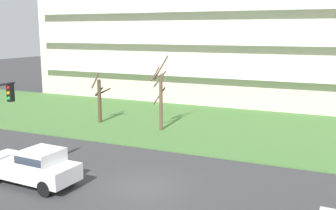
{
  "coord_description": "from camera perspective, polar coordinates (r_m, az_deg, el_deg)",
  "views": [
    {
      "loc": [
        9.05,
        -16.88,
        7.81
      ],
      "look_at": [
        -1.33,
        6.0,
        3.13
      ],
      "focal_mm": 42.56,
      "sensor_mm": 36.0,
      "label": 1
    }
  ],
  "objects": [
    {
      "name": "tree_left",
      "position": [
        31.26,
        -1.09,
        1.15
      ],
      "size": [
        1.13,
        1.25,
        5.93
      ],
      "color": "brown",
      "rests_on": "ground"
    },
    {
      "name": "tree_far_left",
      "position": [
        34.44,
        -9.79,
        0.84
      ],
      "size": [
        1.49,
        1.29,
        4.31
      ],
      "color": "#4C3828",
      "rests_on": "ground"
    },
    {
      "name": "grass_lawn_strip",
      "position": [
        33.1,
        7.85,
        -3.12
      ],
      "size": [
        80.0,
        16.0,
        0.08
      ],
      "primitive_type": "cube",
      "color": "#477238",
      "rests_on": "ground"
    },
    {
      "name": "ground",
      "position": [
        20.68,
        -3.59,
        -11.65
      ],
      "size": [
        160.0,
        160.0,
        0.0
      ],
      "primitive_type": "plane",
      "color": "#38383A"
    },
    {
      "name": "apartment_building",
      "position": [
        45.33,
        13.2,
        12.84
      ],
      "size": [
        52.12,
        11.94,
        19.66
      ],
      "color": "beige",
      "rests_on": "ground"
    },
    {
      "name": "pickup_white_center_left",
      "position": [
        21.77,
        -18.83,
        -8.22
      ],
      "size": [
        5.5,
        2.27,
        1.95
      ],
      "rotation": [
        0.0,
        0.0,
        -0.05
      ],
      "color": "white",
      "rests_on": "ground"
    }
  ]
}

